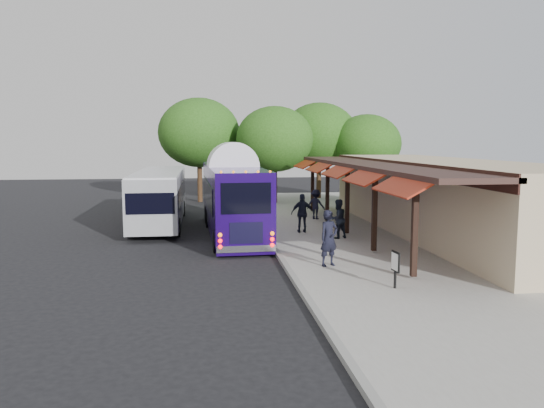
{
  "coord_description": "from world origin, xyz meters",
  "views": [
    {
      "loc": [
        -2.78,
        -19.79,
        4.52
      ],
      "look_at": [
        0.1,
        2.74,
        1.8
      ],
      "focal_mm": 35.0,
      "sensor_mm": 36.0,
      "label": 1
    }
  ],
  "objects_px": {
    "ped_b": "(338,219)",
    "sign_board": "(395,263)",
    "ped_a": "(329,238)",
    "ped_c": "(303,213)",
    "coach_bus": "(233,195)",
    "city_bus": "(160,195)",
    "ped_d": "(316,204)"
  },
  "relations": [
    {
      "from": "coach_bus",
      "to": "ped_a",
      "type": "bearing_deg",
      "value": -71.17
    },
    {
      "from": "ped_c",
      "to": "sign_board",
      "type": "distance_m",
      "value": 9.94
    },
    {
      "from": "city_bus",
      "to": "ped_b",
      "type": "bearing_deg",
      "value": -35.66
    },
    {
      "from": "ped_b",
      "to": "ped_d",
      "type": "xyz_separation_m",
      "value": [
        0.25,
        5.91,
        -0.05
      ]
    },
    {
      "from": "ped_d",
      "to": "sign_board",
      "type": "relative_size",
      "value": 1.49
    },
    {
      "from": "coach_bus",
      "to": "ped_d",
      "type": "relative_size",
      "value": 6.73
    },
    {
      "from": "ped_b",
      "to": "ped_c",
      "type": "distance_m",
      "value": 2.15
    },
    {
      "from": "ped_b",
      "to": "sign_board",
      "type": "height_order",
      "value": "ped_b"
    },
    {
      "from": "city_bus",
      "to": "ped_a",
      "type": "distance_m",
      "value": 12.9
    },
    {
      "from": "city_bus",
      "to": "ped_d",
      "type": "distance_m",
      "value": 8.59
    },
    {
      "from": "ped_a",
      "to": "ped_b",
      "type": "xyz_separation_m",
      "value": [
        1.62,
        5.12,
        -0.1
      ]
    },
    {
      "from": "ped_b",
      "to": "ped_d",
      "type": "distance_m",
      "value": 5.92
    },
    {
      "from": "ped_a",
      "to": "ped_c",
      "type": "bearing_deg",
      "value": 63.72
    },
    {
      "from": "ped_b",
      "to": "ped_d",
      "type": "bearing_deg",
      "value": -116.0
    },
    {
      "from": "ped_c",
      "to": "city_bus",
      "type": "bearing_deg",
      "value": -26.8
    },
    {
      "from": "ped_a",
      "to": "city_bus",
      "type": "bearing_deg",
      "value": 97.82
    },
    {
      "from": "city_bus",
      "to": "ped_b",
      "type": "distance_m",
      "value": 10.21
    },
    {
      "from": "sign_board",
      "to": "ped_d",
      "type": "bearing_deg",
      "value": 82.35
    },
    {
      "from": "ped_a",
      "to": "ped_d",
      "type": "distance_m",
      "value": 11.2
    },
    {
      "from": "coach_bus",
      "to": "sign_board",
      "type": "bearing_deg",
      "value": -70.61
    },
    {
      "from": "ped_a",
      "to": "ped_b",
      "type": "distance_m",
      "value": 5.37
    },
    {
      "from": "coach_bus",
      "to": "ped_a",
      "type": "xyz_separation_m",
      "value": [
        2.95,
        -7.63,
        -0.77
      ]
    },
    {
      "from": "ped_b",
      "to": "sign_board",
      "type": "relative_size",
      "value": 1.59
    },
    {
      "from": "coach_bus",
      "to": "sign_board",
      "type": "distance_m",
      "value": 11.53
    },
    {
      "from": "city_bus",
      "to": "ped_c",
      "type": "relative_size",
      "value": 5.82
    },
    {
      "from": "coach_bus",
      "to": "ped_b",
      "type": "height_order",
      "value": "coach_bus"
    },
    {
      "from": "ped_a",
      "to": "sign_board",
      "type": "distance_m",
      "value": 3.32
    },
    {
      "from": "ped_a",
      "to": "ped_c",
      "type": "relative_size",
      "value": 1.06
    },
    {
      "from": "city_bus",
      "to": "coach_bus",
      "type": "bearing_deg",
      "value": -42.56
    },
    {
      "from": "coach_bus",
      "to": "ped_b",
      "type": "relative_size",
      "value": 6.32
    },
    {
      "from": "sign_board",
      "to": "coach_bus",
      "type": "bearing_deg",
      "value": 106.44
    },
    {
      "from": "ped_d",
      "to": "city_bus",
      "type": "bearing_deg",
      "value": 35.09
    }
  ]
}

